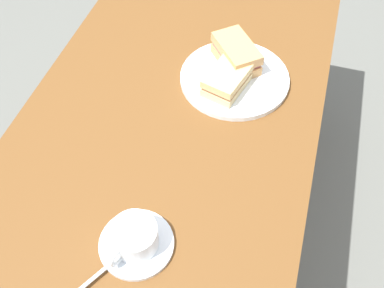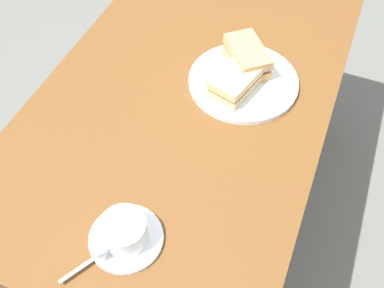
% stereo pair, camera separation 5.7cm
% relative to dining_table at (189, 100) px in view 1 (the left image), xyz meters
% --- Properties ---
extents(ground_plane, '(6.00, 6.00, 0.00)m').
position_rel_dining_table_xyz_m(ground_plane, '(0.00, 0.00, -0.59)').
color(ground_plane, '#60625C').
extents(dining_table, '(1.33, 0.71, 0.70)m').
position_rel_dining_table_xyz_m(dining_table, '(0.00, 0.00, 0.00)').
color(dining_table, brown).
rests_on(dining_table, ground_plane).
extents(sandwich_plate, '(0.28, 0.28, 0.01)m').
position_rel_dining_table_xyz_m(sandwich_plate, '(-0.00, -0.12, 0.12)').
color(sandwich_plate, white).
rests_on(sandwich_plate, dining_table).
extents(sandwich_front, '(0.16, 0.12, 0.05)m').
position_rel_dining_table_xyz_m(sandwich_front, '(-0.03, -0.11, 0.15)').
color(sandwich_front, '#D2B87D').
rests_on(sandwich_front, sandwich_plate).
extents(sandwich_back, '(0.16, 0.15, 0.06)m').
position_rel_dining_table_xyz_m(sandwich_back, '(0.05, -0.11, 0.16)').
color(sandwich_back, tan).
rests_on(sandwich_back, sandwich_plate).
extents(coffee_saucer, '(0.15, 0.15, 0.01)m').
position_rel_dining_table_xyz_m(coffee_saucer, '(-0.50, -0.04, 0.12)').
color(coffee_saucer, white).
rests_on(coffee_saucer, dining_table).
extents(coffee_cup, '(0.11, 0.09, 0.06)m').
position_rel_dining_table_xyz_m(coffee_cup, '(-0.50, -0.04, 0.15)').
color(coffee_cup, white).
rests_on(coffee_cup, coffee_saucer).
extents(spoon, '(0.09, 0.06, 0.01)m').
position_rel_dining_table_xyz_m(spoon, '(-0.57, -0.00, 0.13)').
color(spoon, silver).
rests_on(spoon, coffee_saucer).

